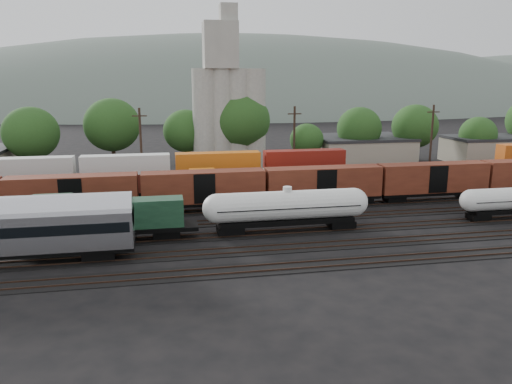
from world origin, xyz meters
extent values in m
plane|color=black|center=(0.00, 0.00, 0.00)|extent=(600.00, 600.00, 0.00)
cube|color=black|center=(0.00, -15.00, 0.04)|extent=(180.00, 3.20, 0.08)
cube|color=#382319|center=(0.00, -15.72, 0.12)|extent=(180.00, 0.08, 0.16)
cube|color=#382319|center=(0.00, -14.28, 0.12)|extent=(180.00, 0.08, 0.16)
cube|color=black|center=(0.00, -10.00, 0.04)|extent=(180.00, 3.20, 0.08)
cube|color=#382319|center=(0.00, -10.72, 0.12)|extent=(180.00, 0.08, 0.16)
cube|color=#382319|center=(0.00, -9.28, 0.12)|extent=(180.00, 0.08, 0.16)
cube|color=black|center=(0.00, -5.00, 0.04)|extent=(180.00, 3.20, 0.08)
cube|color=#382319|center=(0.00, -5.72, 0.12)|extent=(180.00, 0.08, 0.16)
cube|color=#382319|center=(0.00, -4.28, 0.12)|extent=(180.00, 0.08, 0.16)
cube|color=black|center=(0.00, 0.00, 0.04)|extent=(180.00, 3.20, 0.08)
cube|color=#382319|center=(0.00, -0.72, 0.12)|extent=(180.00, 0.08, 0.16)
cube|color=#382319|center=(0.00, 0.72, 0.12)|extent=(180.00, 0.08, 0.16)
cube|color=black|center=(0.00, 5.00, 0.04)|extent=(180.00, 3.20, 0.08)
cube|color=#382319|center=(0.00, 4.28, 0.12)|extent=(180.00, 0.08, 0.16)
cube|color=#382319|center=(0.00, 5.72, 0.12)|extent=(180.00, 0.08, 0.16)
cube|color=black|center=(0.00, 10.00, 0.04)|extent=(180.00, 3.20, 0.08)
cube|color=#382319|center=(0.00, 9.28, 0.12)|extent=(180.00, 0.08, 0.16)
cube|color=#382319|center=(0.00, 10.72, 0.12)|extent=(180.00, 0.08, 0.16)
cube|color=black|center=(0.00, 15.00, 0.04)|extent=(180.00, 3.20, 0.08)
cube|color=#382319|center=(0.00, 14.28, 0.12)|extent=(180.00, 0.08, 0.16)
cube|color=#382319|center=(0.00, 15.72, 0.12)|extent=(180.00, 0.08, 0.16)
cube|color=black|center=(-14.50, -5.00, 1.35)|extent=(17.81, 3.04, 0.42)
cube|color=black|center=(-14.50, -5.00, 0.88)|extent=(5.24, 2.30, 0.84)
cube|color=#193D26|center=(-12.36, -5.00, 2.98)|extent=(10.69, 2.51, 2.83)
cube|color=#193D26|center=(-19.84, -5.00, 3.29)|extent=(3.77, 3.04, 3.46)
cube|color=black|center=(-19.84, -5.00, 4.39)|extent=(3.88, 3.14, 0.94)
cube|color=#193D26|center=(-22.33, -5.00, 2.50)|extent=(1.68, 2.51, 1.89)
cylinder|color=black|center=(-12.36, -5.00, 4.55)|extent=(0.52, 0.52, 0.52)
cube|color=black|center=(-20.20, -5.00, 0.67)|extent=(2.72, 2.10, 0.73)
cube|color=black|center=(-8.80, -5.00, 0.67)|extent=(2.72, 2.10, 0.73)
cylinder|color=white|center=(4.01, -5.00, 3.04)|extent=(15.06, 3.10, 3.10)
sphere|color=white|center=(-3.52, -5.00, 3.04)|extent=(3.10, 3.10, 3.10)
sphere|color=white|center=(11.55, -5.00, 3.04)|extent=(3.10, 3.10, 3.10)
cylinder|color=white|center=(4.01, -5.00, 4.80)|extent=(0.96, 0.96, 0.53)
cube|color=black|center=(4.01, -5.00, 3.04)|extent=(15.41, 3.25, 0.09)
cube|color=black|center=(4.01, -5.00, 1.32)|extent=(14.55, 2.35, 0.53)
cube|color=black|center=(-2.15, -5.00, 0.68)|extent=(2.78, 2.14, 0.75)
cube|color=black|center=(10.18, -5.00, 0.68)|extent=(2.78, 2.14, 0.75)
sphere|color=white|center=(25.88, -5.00, 2.55)|extent=(2.57, 2.57, 2.57)
cube|color=black|center=(27.02, -5.00, 0.60)|extent=(2.30, 1.77, 0.62)
cube|color=black|center=(-14.94, -10.00, 0.70)|extent=(2.87, 2.21, 0.77)
cube|color=black|center=(1.27, 10.00, 1.23)|extent=(16.83, 2.71, 0.37)
cube|color=black|center=(1.27, 10.00, 0.81)|extent=(4.68, 2.06, 0.75)
cube|color=orange|center=(3.29, 10.00, 2.68)|extent=(10.10, 2.24, 2.52)
cube|color=orange|center=(-3.78, 10.00, 2.96)|extent=(3.37, 2.71, 3.09)
cube|color=black|center=(-3.78, 10.00, 3.94)|extent=(3.46, 2.81, 0.84)
cube|color=orange|center=(-6.13, 10.00, 2.26)|extent=(1.50, 2.24, 1.68)
cylinder|color=black|center=(3.29, 10.00, 4.08)|extent=(0.47, 0.47, 0.47)
cube|color=black|center=(-4.11, 10.00, 0.62)|extent=(2.43, 1.87, 0.65)
cube|color=black|center=(6.66, 10.00, 0.62)|extent=(2.43, 1.87, 0.65)
cube|color=black|center=(-19.45, 5.00, 1.20)|extent=(15.00, 2.60, 0.40)
cube|color=#5A2415|center=(-19.45, 5.00, 3.30)|extent=(15.00, 2.90, 3.80)
cube|color=black|center=(-4.05, 5.00, 1.20)|extent=(15.00, 2.60, 0.40)
cube|color=#5A2415|center=(-4.05, 5.00, 3.30)|extent=(15.00, 2.90, 3.80)
cube|color=black|center=(11.35, 5.00, 1.20)|extent=(15.00, 2.60, 0.40)
cube|color=#5A2415|center=(11.35, 5.00, 3.30)|extent=(15.00, 2.90, 3.80)
cube|color=black|center=(26.75, 5.00, 1.20)|extent=(15.00, 2.60, 0.40)
cube|color=#5A2415|center=(26.75, 5.00, 3.30)|extent=(15.00, 2.90, 3.80)
cube|color=black|center=(0.00, 15.00, 0.50)|extent=(160.00, 2.60, 0.60)
cube|color=maroon|center=(-26.70, 15.00, 2.10)|extent=(12.00, 2.40, 2.60)
cube|color=silver|center=(-26.70, 15.00, 4.70)|extent=(12.00, 2.40, 2.60)
cube|color=#42150F|center=(-13.90, 15.00, 2.10)|extent=(12.00, 2.40, 2.60)
cube|color=silver|center=(-13.90, 15.00, 4.70)|extent=(12.00, 2.40, 2.60)
cube|color=#521813|center=(-1.10, 15.00, 2.10)|extent=(12.00, 2.40, 2.60)
cube|color=#CB6214|center=(-1.10, 15.00, 4.70)|extent=(12.00, 2.40, 2.60)
cube|color=silver|center=(11.70, 15.00, 2.10)|extent=(12.00, 2.40, 2.60)
cube|color=maroon|center=(11.70, 15.00, 4.70)|extent=(12.00, 2.40, 2.60)
cube|color=maroon|center=(24.50, 15.00, 2.10)|extent=(12.00, 2.40, 2.60)
cube|color=#40140E|center=(37.30, 15.00, 2.10)|extent=(12.00, 2.40, 2.60)
cylinder|color=#A6A499|center=(-1.00, 36.00, 9.00)|extent=(4.40, 4.40, 18.00)
cylinder|color=#A6A499|center=(2.00, 36.00, 9.00)|extent=(4.40, 4.40, 18.00)
cylinder|color=#A6A499|center=(5.00, 36.00, 9.00)|extent=(4.40, 4.40, 18.00)
cylinder|color=#A6A499|center=(8.00, 36.00, 9.00)|extent=(4.40, 4.40, 18.00)
cube|color=#A6A499|center=(2.00, 36.00, 22.00)|extent=(6.00, 5.00, 8.00)
cube|color=#A6A499|center=(3.50, 36.00, 27.00)|extent=(3.00, 3.00, 4.00)
cube|color=#9E937F|center=(30.00, 38.00, 2.30)|extent=(18.00, 14.00, 4.60)
cube|color=#232326|center=(30.00, 38.00, 4.85)|extent=(18.36, 14.28, 0.50)
cube|color=#9E937F|center=(55.00, 33.00, 2.30)|extent=(16.00, 10.00, 4.60)
cube|color=#232326|center=(55.00, 33.00, 4.85)|extent=(16.32, 10.20, 0.50)
cylinder|color=black|center=(-30.27, 33.59, 1.70)|extent=(0.70, 0.70, 3.39)
ellipsoid|color=#274F1D|center=(-30.27, 33.59, 7.39)|extent=(9.21, 9.21, 8.73)
cylinder|color=black|center=(-17.62, 38.73, 1.86)|extent=(0.70, 0.70, 3.71)
ellipsoid|color=#274F1D|center=(-17.62, 38.73, 8.09)|extent=(10.07, 10.07, 9.54)
cylinder|color=black|center=(-4.40, 39.10, 1.54)|extent=(0.70, 0.70, 3.08)
ellipsoid|color=#274F1D|center=(-4.40, 39.10, 6.71)|extent=(8.36, 8.36, 7.92)
cylinder|color=black|center=(5.79, 36.97, 1.99)|extent=(0.70, 0.70, 3.98)
ellipsoid|color=#274F1D|center=(5.79, 36.97, 8.68)|extent=(10.81, 10.81, 10.24)
cylinder|color=black|center=(17.84, 34.60, 1.17)|extent=(0.70, 0.70, 2.33)
ellipsoid|color=#274F1D|center=(17.84, 34.60, 5.09)|extent=(6.34, 6.34, 6.00)
cylinder|color=black|center=(28.72, 35.94, 1.58)|extent=(0.70, 0.70, 3.16)
ellipsoid|color=#274F1D|center=(28.72, 35.94, 6.89)|extent=(8.58, 8.58, 8.13)
cylinder|color=black|center=(39.91, 35.10, 1.64)|extent=(0.70, 0.70, 3.28)
ellipsoid|color=#274F1D|center=(39.91, 35.10, 7.15)|extent=(8.91, 8.91, 8.45)
cylinder|color=black|center=(51.56, 31.86, 1.31)|extent=(0.70, 0.70, 2.62)
ellipsoid|color=#274F1D|center=(51.56, 31.86, 5.70)|extent=(7.10, 7.10, 6.73)
cylinder|color=black|center=(-12.00, 22.00, 6.00)|extent=(0.36, 0.36, 12.00)
cube|color=black|center=(-12.00, 22.00, 10.80)|extent=(2.20, 0.18, 0.18)
cylinder|color=black|center=(12.00, 22.00, 6.00)|extent=(0.36, 0.36, 12.00)
cube|color=black|center=(12.00, 22.00, 10.80)|extent=(2.20, 0.18, 0.18)
cylinder|color=black|center=(36.00, 22.00, 6.00)|extent=(0.36, 0.36, 12.00)
cube|color=black|center=(36.00, 22.00, 10.80)|extent=(2.20, 0.18, 0.18)
ellipsoid|color=#59665B|center=(40.00, 260.00, -22.75)|extent=(520.00, 286.00, 130.00)
camera|label=1|loc=(-8.94, -55.16, 16.28)|focal=35.00mm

